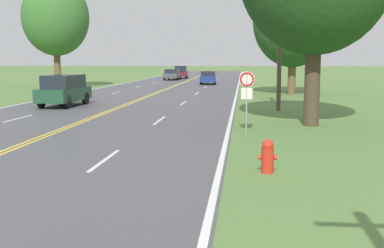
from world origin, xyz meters
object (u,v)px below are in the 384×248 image
Objects in this scene: car_dark_blue_sedan_mid_near at (208,77)px; traffic_sign at (247,87)px; car_dark_green_suv_approaching at (64,90)px; fire_hydrant at (268,156)px; car_dark_grey_suv_mid_far at (173,74)px; tree_right_cluster at (56,18)px; car_maroon_suv_receding at (181,72)px; tree_left_verge at (293,21)px.

traffic_sign is at bearing 4.07° from car_dark_blue_sedan_mid_near.
traffic_sign is at bearing -128.31° from car_dark_green_suv_approaching.
fire_hydrant is 0.20× the size of car_dark_blue_sedan_mid_near.
fire_hydrant is 54.66m from car_dark_grey_suv_mid_far.
car_dark_grey_suv_mid_far is at bearing 64.87° from tree_right_cluster.
tree_left_verge is at bearing -159.86° from car_maroon_suv_receding.
tree_right_cluster is at bearing 25.44° from car_dark_green_suv_approaching.
tree_right_cluster reaches higher than car_dark_green_suv_approaching.
traffic_sign is at bearing 94.43° from fire_hydrant.
car_dark_green_suv_approaching is 0.97× the size of car_dark_grey_suv_mid_far.
car_dark_grey_suv_mid_far is at bearing 100.99° from fire_hydrant.
fire_hydrant is 0.09× the size of tree_left_verge.
fire_hydrant is at bearing 3.74° from car_dark_blue_sedan_mid_near.
traffic_sign reaches higher than car_dark_grey_suv_mid_far.
car_maroon_suv_receding is at bearing -164.36° from car_dark_blue_sedan_mid_near.
car_dark_green_suv_approaching is 1.07× the size of car_dark_blue_sedan_mid_near.
traffic_sign is 0.25× the size of tree_left_verge.
car_dark_green_suv_approaching is 27.72m from car_dark_blue_sedan_mid_near.
car_dark_blue_sedan_mid_near is (14.56, 8.35, -6.16)m from tree_right_cluster.
tree_right_cluster is at bearing 123.72° from traffic_sign.
fire_hydrant is at bearing -85.57° from traffic_sign.
car_dark_blue_sedan_mid_near is (-4.21, 36.48, -1.03)m from traffic_sign.
tree_right_cluster is (-18.77, 28.13, 5.13)m from traffic_sign.
tree_right_cluster reaches higher than tree_left_verge.
car_dark_grey_suv_mid_far is (-5.69, 10.56, 0.05)m from car_dark_blue_sedan_mid_near.
car_dark_blue_sedan_mid_near is (-7.94, 15.46, -5.10)m from tree_left_verge.
fire_hydrant is 59.85m from car_maroon_suv_receding.
car_maroon_suv_receding is at bearing 99.57° from fire_hydrant.
car_dark_grey_suv_mid_far is at bearing 172.41° from car_maroon_suv_receding.
car_dark_blue_sedan_mid_near is at bearing -150.26° from car_dark_grey_suv_mid_far.
tree_left_verge reaches higher than car_dark_blue_sedan_mid_near.
tree_left_verge is at bearing -17.55° from tree_right_cluster.
car_dark_green_suv_approaching is 42.82m from car_maroon_suv_receding.
fire_hydrant is 19.92m from car_dark_green_suv_approaching.
tree_left_verge is 0.89× the size of tree_right_cluster.
car_dark_grey_suv_mid_far reaches higher than fire_hydrant.
fire_hydrant is 0.36× the size of traffic_sign.
car_dark_blue_sedan_mid_near is at bearing 96.59° from traffic_sign.
car_maroon_suv_receding is at bearing 0.62° from car_dark_green_suv_approaching.
car_dark_grey_suv_mid_far is 1.13× the size of car_maroon_suv_receding.
tree_left_verge is at bearing -49.55° from car_dark_green_suv_approaching.
tree_right_cluster is at bearing 119.03° from fire_hydrant.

